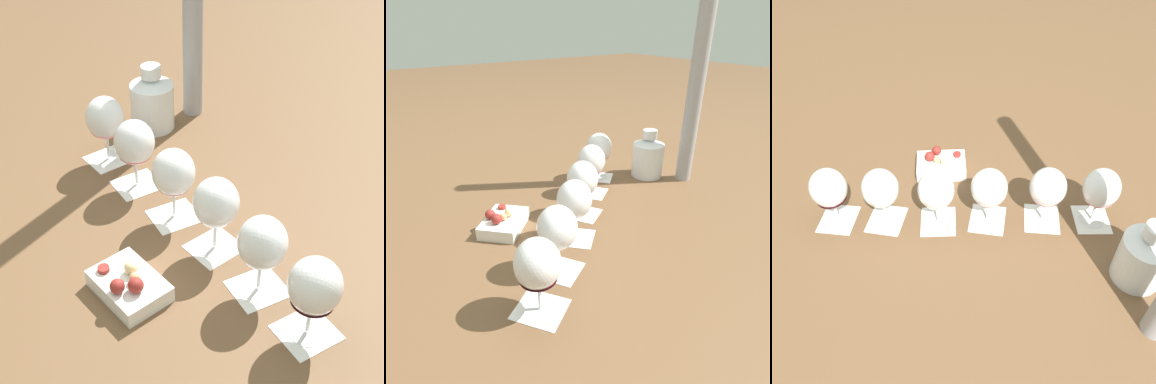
# 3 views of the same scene
# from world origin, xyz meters

# --- Properties ---
(ground_plane) EXTENTS (8.00, 8.00, 0.00)m
(ground_plane) POSITION_xyz_m (0.00, 0.00, 0.00)
(ground_plane) COLOR brown
(tasting_card_0) EXTENTS (0.13, 0.13, 0.00)m
(tasting_card_0) POSITION_xyz_m (-0.22, 0.25, 0.00)
(tasting_card_0) COLOR white
(tasting_card_0) RESTS_ON ground_plane
(tasting_card_1) EXTENTS (0.13, 0.13, 0.00)m
(tasting_card_1) POSITION_xyz_m (-0.14, 0.15, 0.00)
(tasting_card_1) COLOR white
(tasting_card_1) RESTS_ON ground_plane
(tasting_card_2) EXTENTS (0.13, 0.13, 0.00)m
(tasting_card_2) POSITION_xyz_m (-0.04, 0.04, 0.00)
(tasting_card_2) COLOR white
(tasting_card_2) RESTS_ON ground_plane
(tasting_card_3) EXTENTS (0.13, 0.13, 0.00)m
(tasting_card_3) POSITION_xyz_m (0.05, -0.05, 0.00)
(tasting_card_3) COLOR white
(tasting_card_3) RESTS_ON ground_plane
(tasting_card_4) EXTENTS (0.13, 0.13, 0.00)m
(tasting_card_4) POSITION_xyz_m (0.14, -0.16, 0.00)
(tasting_card_4) COLOR white
(tasting_card_4) RESTS_ON ground_plane
(tasting_card_5) EXTENTS (0.13, 0.13, 0.00)m
(tasting_card_5) POSITION_xyz_m (0.22, -0.25, 0.00)
(tasting_card_5) COLOR white
(tasting_card_5) RESTS_ON ground_plane
(wine_glass_0) EXTENTS (0.09, 0.09, 0.17)m
(wine_glass_0) POSITION_xyz_m (-0.22, 0.25, 0.11)
(wine_glass_0) COLOR white
(wine_glass_0) RESTS_ON tasting_card_0
(wine_glass_1) EXTENTS (0.09, 0.09, 0.17)m
(wine_glass_1) POSITION_xyz_m (-0.14, 0.15, 0.11)
(wine_glass_1) COLOR white
(wine_glass_1) RESTS_ON tasting_card_1
(wine_glass_2) EXTENTS (0.09, 0.09, 0.17)m
(wine_glass_2) POSITION_xyz_m (-0.04, 0.04, 0.11)
(wine_glass_2) COLOR white
(wine_glass_2) RESTS_ON tasting_card_2
(wine_glass_3) EXTENTS (0.09, 0.09, 0.17)m
(wine_glass_3) POSITION_xyz_m (0.05, -0.05, 0.11)
(wine_glass_3) COLOR white
(wine_glass_3) RESTS_ON tasting_card_3
(wine_glass_4) EXTENTS (0.09, 0.09, 0.17)m
(wine_glass_4) POSITION_xyz_m (0.14, -0.16, 0.11)
(wine_glass_4) COLOR white
(wine_glass_4) RESTS_ON tasting_card_4
(wine_glass_5) EXTENTS (0.09, 0.09, 0.17)m
(wine_glass_5) POSITION_xyz_m (0.22, -0.25, 0.11)
(wine_glass_5) COLOR white
(wine_glass_5) RESTS_ON tasting_card_5
(ceramic_vase) EXTENTS (0.11, 0.11, 0.17)m
(ceramic_vase) POSITION_xyz_m (-0.13, 0.41, 0.08)
(ceramic_vase) COLOR silver
(ceramic_vase) RESTS_ON ground_plane
(snack_dish) EXTENTS (0.17, 0.17, 0.06)m
(snack_dish) POSITION_xyz_m (-0.10, -0.18, 0.02)
(snack_dish) COLOR white
(snack_dish) RESTS_ON ground_plane
(umbrella_pole) EXTENTS (0.05, 0.05, 0.91)m
(umbrella_pole) POSITION_xyz_m (-0.03, 0.50, 0.45)
(umbrella_pole) COLOR #99999E
(umbrella_pole) RESTS_ON ground_plane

